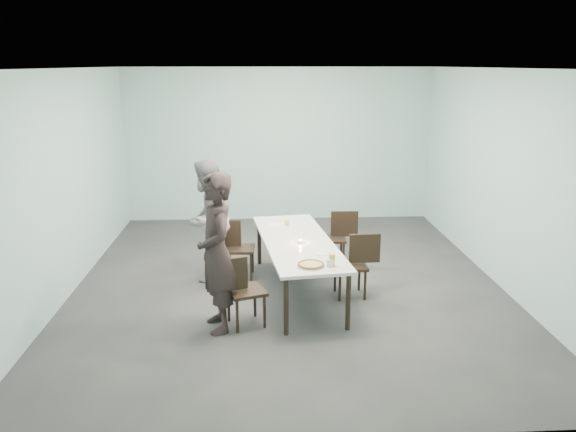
{
  "coord_description": "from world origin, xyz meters",
  "views": [
    {
      "loc": [
        -0.4,
        -7.55,
        3.06
      ],
      "look_at": [
        0.0,
        -0.0,
        1.0
      ],
      "focal_mm": 35.0,
      "sensor_mm": 36.0,
      "label": 1
    }
  ],
  "objects_px": {
    "tealight": "(300,242)",
    "amber_tumbler": "(287,223)",
    "chair_near_right": "(356,261)",
    "chair_near_left": "(240,287)",
    "table": "(297,244)",
    "beer_glass": "(332,260)",
    "chair_far_right": "(337,234)",
    "pizza": "(311,265)",
    "diner_near": "(217,253)",
    "chair_far_left": "(234,244)",
    "diner_far": "(207,220)",
    "water_tumbler": "(330,263)",
    "side_plate": "(321,253)"
  },
  "relations": [
    {
      "from": "side_plate",
      "to": "beer_glass",
      "type": "xyz_separation_m",
      "value": [
        0.08,
        -0.45,
        0.07
      ]
    },
    {
      "from": "diner_far",
      "to": "water_tumbler",
      "type": "height_order",
      "value": "diner_far"
    },
    {
      "from": "diner_far",
      "to": "tealight",
      "type": "bearing_deg",
      "value": 78.39
    },
    {
      "from": "chair_near_right",
      "to": "water_tumbler",
      "type": "relative_size",
      "value": 9.67
    },
    {
      "from": "chair_near_left",
      "to": "pizza",
      "type": "xyz_separation_m",
      "value": [
        0.85,
        -0.02,
        0.27
      ]
    },
    {
      "from": "chair_far_left",
      "to": "chair_near_right",
      "type": "xyz_separation_m",
      "value": [
        1.66,
        -0.8,
        0.0
      ]
    },
    {
      "from": "side_plate",
      "to": "water_tumbler",
      "type": "bearing_deg",
      "value": -83.49
    },
    {
      "from": "chair_near_left",
      "to": "chair_near_right",
      "type": "bearing_deg",
      "value": 8.41
    },
    {
      "from": "table",
      "to": "tealight",
      "type": "relative_size",
      "value": 48.05
    },
    {
      "from": "chair_far_right",
      "to": "amber_tumbler",
      "type": "xyz_separation_m",
      "value": [
        -0.8,
        -0.33,
        0.29
      ]
    },
    {
      "from": "chair_far_right",
      "to": "pizza",
      "type": "height_order",
      "value": "chair_far_right"
    },
    {
      "from": "table",
      "to": "chair_near_right",
      "type": "distance_m",
      "value": 0.82
    },
    {
      "from": "amber_tumbler",
      "to": "diner_near",
      "type": "bearing_deg",
      "value": -117.12
    },
    {
      "from": "pizza",
      "to": "amber_tumbler",
      "type": "distance_m",
      "value": 1.74
    },
    {
      "from": "pizza",
      "to": "chair_near_left",
      "type": "bearing_deg",
      "value": 178.56
    },
    {
      "from": "chair_near_right",
      "to": "beer_glass",
      "type": "relative_size",
      "value": 5.8
    },
    {
      "from": "chair_near_right",
      "to": "beer_glass",
      "type": "bearing_deg",
      "value": 59.46
    },
    {
      "from": "table",
      "to": "chair_far_right",
      "type": "distance_m",
      "value": 1.27
    },
    {
      "from": "diner_near",
      "to": "diner_far",
      "type": "distance_m",
      "value": 1.67
    },
    {
      "from": "water_tumbler",
      "to": "diner_near",
      "type": "bearing_deg",
      "value": -179.55
    },
    {
      "from": "diner_near",
      "to": "tealight",
      "type": "height_order",
      "value": "diner_near"
    },
    {
      "from": "table",
      "to": "beer_glass",
      "type": "distance_m",
      "value": 1.08
    },
    {
      "from": "chair_near_left",
      "to": "beer_glass",
      "type": "relative_size",
      "value": 5.8
    },
    {
      "from": "chair_near_right",
      "to": "pizza",
      "type": "xyz_separation_m",
      "value": [
        -0.7,
        -0.85,
        0.27
      ]
    },
    {
      "from": "chair_far_left",
      "to": "water_tumbler",
      "type": "distance_m",
      "value": 2.07
    },
    {
      "from": "tealight",
      "to": "amber_tumbler",
      "type": "height_order",
      "value": "amber_tumbler"
    },
    {
      "from": "chair_near_left",
      "to": "chair_far_left",
      "type": "distance_m",
      "value": 1.63
    },
    {
      "from": "chair_near_left",
      "to": "water_tumbler",
      "type": "distance_m",
      "value": 1.11
    },
    {
      "from": "pizza",
      "to": "tealight",
      "type": "bearing_deg",
      "value": 93.7
    },
    {
      "from": "chair_far_right",
      "to": "chair_near_left",
      "type": "bearing_deg",
      "value": 56.78
    },
    {
      "from": "diner_near",
      "to": "side_plate",
      "type": "relative_size",
      "value": 10.52
    },
    {
      "from": "diner_far",
      "to": "pizza",
      "type": "bearing_deg",
      "value": 57.67
    },
    {
      "from": "beer_glass",
      "to": "water_tumbler",
      "type": "bearing_deg",
      "value": -151.41
    },
    {
      "from": "chair_near_right",
      "to": "diner_near",
      "type": "relative_size",
      "value": 0.46
    },
    {
      "from": "chair_near_right",
      "to": "chair_near_left",
      "type": "bearing_deg",
      "value": 25.33
    },
    {
      "from": "chair_near_right",
      "to": "amber_tumbler",
      "type": "xyz_separation_m",
      "value": [
        -0.89,
        0.88,
        0.29
      ]
    },
    {
      "from": "beer_glass",
      "to": "water_tumbler",
      "type": "xyz_separation_m",
      "value": [
        -0.03,
        -0.01,
        -0.03
      ]
    },
    {
      "from": "chair_near_left",
      "to": "chair_far_right",
      "type": "xyz_separation_m",
      "value": [
        1.45,
        2.04,
        0.0
      ]
    },
    {
      "from": "chair_far_right",
      "to": "table",
      "type": "bearing_deg",
      "value": 58.89
    },
    {
      "from": "diner_near",
      "to": "side_plate",
      "type": "distance_m",
      "value": 1.36
    },
    {
      "from": "table",
      "to": "diner_near",
      "type": "bearing_deg",
      "value": -134.14
    },
    {
      "from": "chair_near_right",
      "to": "diner_far",
      "type": "bearing_deg",
      "value": -23.65
    },
    {
      "from": "chair_far_right",
      "to": "beer_glass",
      "type": "xyz_separation_m",
      "value": [
        -0.35,
        -2.07,
        0.32
      ]
    },
    {
      "from": "chair_near_right",
      "to": "tealight",
      "type": "xyz_separation_m",
      "value": [
        -0.75,
        0.04,
        0.27
      ]
    },
    {
      "from": "diner_near",
      "to": "chair_far_left",
      "type": "bearing_deg",
      "value": 159.95
    },
    {
      "from": "diner_near",
      "to": "pizza",
      "type": "bearing_deg",
      "value": 75.99
    },
    {
      "from": "side_plate",
      "to": "amber_tumbler",
      "type": "xyz_separation_m",
      "value": [
        -0.36,
        1.29,
        0.04
      ]
    },
    {
      "from": "side_plate",
      "to": "table",
      "type": "bearing_deg",
      "value": 114.3
    },
    {
      "from": "chair_far_right",
      "to": "diner_far",
      "type": "distance_m",
      "value": 2.04
    },
    {
      "from": "diner_near",
      "to": "amber_tumbler",
      "type": "xyz_separation_m",
      "value": [
        0.9,
        1.76,
        -0.16
      ]
    }
  ]
}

